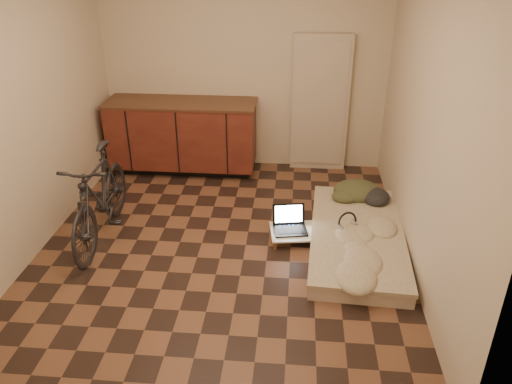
# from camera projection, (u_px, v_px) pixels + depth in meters

# --- Properties ---
(room_shell) EXTENTS (3.50, 4.00, 2.60)m
(room_shell) POSITION_uv_depth(u_px,v_px,m) (219.00, 118.00, 4.32)
(room_shell) COLOR brown
(room_shell) RESTS_ON ground
(cabinets) EXTENTS (1.84, 0.62, 0.91)m
(cabinets) POSITION_uv_depth(u_px,v_px,m) (183.00, 136.00, 6.26)
(cabinets) COLOR black
(cabinets) RESTS_ON ground
(appliance_panel) EXTENTS (0.70, 0.10, 1.70)m
(appliance_panel) POSITION_uv_depth(u_px,v_px,m) (320.00, 104.00, 6.17)
(appliance_panel) COLOR #C3B29A
(appliance_panel) RESTS_ON ground
(bicycle) EXTENTS (0.52, 1.58, 1.01)m
(bicycle) POSITION_uv_depth(u_px,v_px,m) (99.00, 192.00, 4.79)
(bicycle) COLOR black
(bicycle) RESTS_ON ground
(futon) EXTENTS (0.99, 1.89, 0.16)m
(futon) POSITION_uv_depth(u_px,v_px,m) (357.00, 238.00, 4.86)
(futon) COLOR beige
(futon) RESTS_ON ground
(clothing_pile) EXTENTS (0.57, 0.49, 0.22)m
(clothing_pile) POSITION_uv_depth(u_px,v_px,m) (362.00, 187.00, 5.43)
(clothing_pile) COLOR #393F24
(clothing_pile) RESTS_ON futon
(headphones) EXTENTS (0.30, 0.30, 0.15)m
(headphones) POSITION_uv_depth(u_px,v_px,m) (347.00, 221.00, 4.84)
(headphones) COLOR black
(headphones) RESTS_ON futon
(lap_desk) EXTENTS (0.65, 0.47, 0.10)m
(lap_desk) POSITION_uv_depth(u_px,v_px,m) (301.00, 232.00, 4.95)
(lap_desk) COLOR brown
(lap_desk) RESTS_ON ground
(laptop) EXTENTS (0.37, 0.34, 0.22)m
(laptop) POSITION_uv_depth(u_px,v_px,m) (290.00, 224.00, 4.96)
(laptop) COLOR black
(laptop) RESTS_ON lap_desk
(mouse) EXTENTS (0.09, 0.12, 0.04)m
(mouse) POSITION_uv_depth(u_px,v_px,m) (318.00, 227.00, 4.97)
(mouse) COLOR silver
(mouse) RESTS_ON lap_desk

